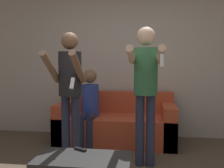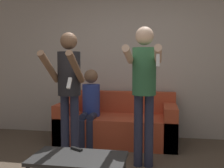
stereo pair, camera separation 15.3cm
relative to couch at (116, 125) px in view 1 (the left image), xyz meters
name	(u,v)px [view 1 (the left image)]	position (x,y,z in m)	size (l,w,h in m)	color
wall_back	(129,58)	(0.17, 0.45, 1.07)	(6.40, 0.06, 2.70)	beige
couch	(116,125)	(0.00, 0.00, 0.00)	(1.85, 0.83, 0.79)	#C64C2D
person_standing_left	(70,83)	(-0.47, -0.94, 0.74)	(0.41, 0.66, 1.66)	#282D47
person_standing_right	(146,81)	(0.47, -0.94, 0.78)	(0.41, 0.68, 1.71)	#282D47
person_seated	(89,104)	(-0.40, -0.18, 0.36)	(0.28, 0.51, 1.17)	#282D47
coffee_table	(83,161)	(-0.12, -1.69, 0.04)	(0.93, 0.51, 0.36)	#2D2D2D
remote_on_table	(80,149)	(-0.20, -1.50, 0.09)	(0.15, 0.10, 0.02)	black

